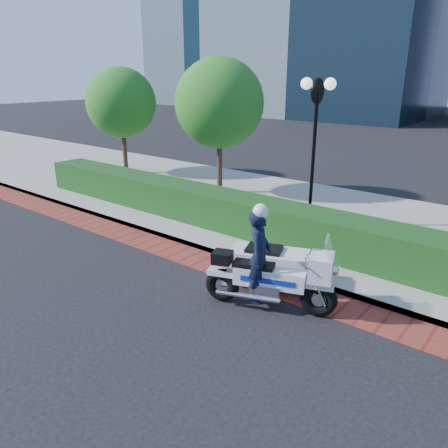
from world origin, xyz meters
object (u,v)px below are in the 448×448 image
Objects in this scene: tree_a at (121,103)px; police_motorcycle at (268,266)px; tree_b at (219,103)px; lamppost at (315,130)px.

tree_a is 1.67× the size of police_motorcycle.
tree_a is 0.94× the size of tree_b.
tree_b is at bearing 163.89° from lamppost.
lamppost is 4.71m from tree_b.
lamppost reaches higher than police_motorcycle.
tree_b is at bearing 115.65° from police_motorcycle.
tree_a is 12.87m from police_motorcycle.
police_motorcycle is (11.33, -5.58, -2.48)m from tree_a.
tree_b is (5.50, 0.00, 0.21)m from tree_a.
lamppost is at bearing 86.67° from police_motorcycle.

